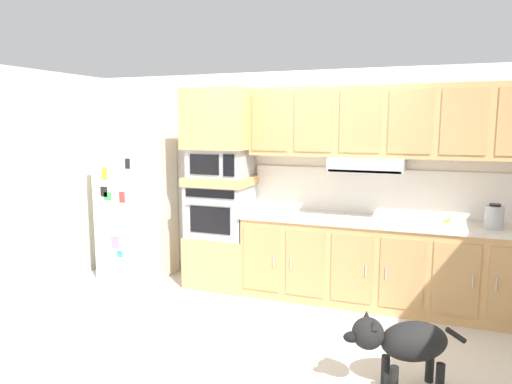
{
  "coord_description": "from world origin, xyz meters",
  "views": [
    {
      "loc": [
        1.37,
        -4.19,
        1.92
      ],
      "look_at": [
        -0.3,
        0.26,
        1.22
      ],
      "focal_mm": 33.02,
      "sensor_mm": 36.0,
      "label": 1
    }
  ],
  "objects_px": {
    "microwave": "(220,163)",
    "dog": "(403,341)",
    "screwdriver": "(448,221)",
    "electric_kettle": "(494,217)",
    "built_in_oven": "(221,210)",
    "refrigerator": "(137,207)"
  },
  "relations": [
    {
      "from": "screwdriver",
      "to": "electric_kettle",
      "type": "relative_size",
      "value": 0.67
    },
    {
      "from": "screwdriver",
      "to": "electric_kettle",
      "type": "bearing_deg",
      "value": -22.35
    },
    {
      "from": "refrigerator",
      "to": "screwdriver",
      "type": "xyz_separation_m",
      "value": [
        3.6,
        0.18,
        0.05
      ]
    },
    {
      "from": "refrigerator",
      "to": "electric_kettle",
      "type": "xyz_separation_m",
      "value": [
        3.99,
        0.02,
        0.15
      ]
    },
    {
      "from": "refrigerator",
      "to": "dog",
      "type": "height_order",
      "value": "refrigerator"
    },
    {
      "from": "microwave",
      "to": "refrigerator",
      "type": "bearing_deg",
      "value": -176.53
    },
    {
      "from": "dog",
      "to": "built_in_oven",
      "type": "bearing_deg",
      "value": -63.41
    },
    {
      "from": "electric_kettle",
      "to": "microwave",
      "type": "bearing_deg",
      "value": 179.06
    },
    {
      "from": "screwdriver",
      "to": "electric_kettle",
      "type": "xyz_separation_m",
      "value": [
        0.4,
        -0.16,
        0.1
      ]
    },
    {
      "from": "refrigerator",
      "to": "screwdriver",
      "type": "relative_size",
      "value": 10.92
    },
    {
      "from": "electric_kettle",
      "to": "dog",
      "type": "height_order",
      "value": "electric_kettle"
    },
    {
      "from": "microwave",
      "to": "screwdriver",
      "type": "height_order",
      "value": "microwave"
    },
    {
      "from": "dog",
      "to": "screwdriver",
      "type": "bearing_deg",
      "value": -127.26
    },
    {
      "from": "built_in_oven",
      "to": "dog",
      "type": "xyz_separation_m",
      "value": [
        2.17,
        -1.6,
        -0.53
      ]
    },
    {
      "from": "built_in_oven",
      "to": "microwave",
      "type": "bearing_deg",
      "value": -0.77
    },
    {
      "from": "electric_kettle",
      "to": "refrigerator",
      "type": "bearing_deg",
      "value": -179.71
    },
    {
      "from": "microwave",
      "to": "dog",
      "type": "xyz_separation_m",
      "value": [
        2.17,
        -1.6,
        -1.09
      ]
    },
    {
      "from": "refrigerator",
      "to": "electric_kettle",
      "type": "relative_size",
      "value": 7.33
    },
    {
      "from": "refrigerator",
      "to": "microwave",
      "type": "xyz_separation_m",
      "value": [
        1.12,
        0.07,
        0.58
      ]
    },
    {
      "from": "built_in_oven",
      "to": "microwave",
      "type": "relative_size",
      "value": 1.09
    },
    {
      "from": "microwave",
      "to": "dog",
      "type": "distance_m",
      "value": 2.91
    },
    {
      "from": "refrigerator",
      "to": "dog",
      "type": "distance_m",
      "value": 3.66
    }
  ]
}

